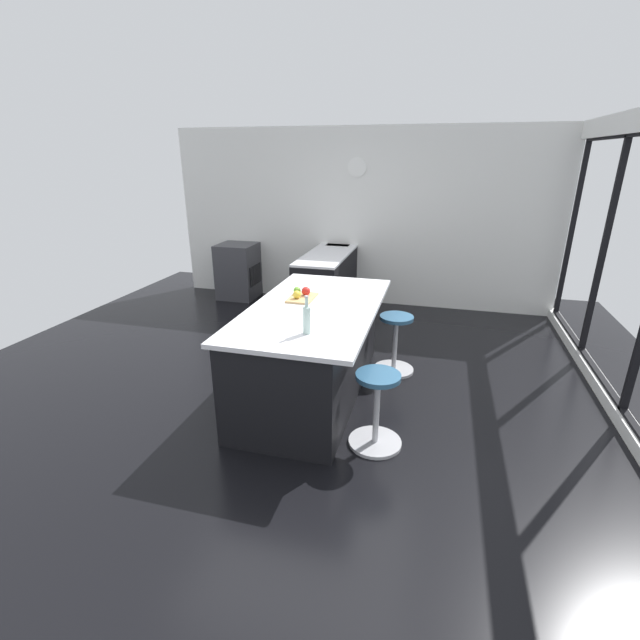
# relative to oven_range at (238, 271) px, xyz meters

# --- Properties ---
(ground_plane) EXTENTS (7.73, 7.73, 0.00)m
(ground_plane) POSITION_rel_oven_range_xyz_m (2.60, 1.93, -0.45)
(ground_plane) COLOR black
(interior_partition_left) EXTENTS (0.15, 5.95, 2.67)m
(interior_partition_left) POSITION_rel_oven_range_xyz_m (-0.35, 1.93, 0.89)
(interior_partition_left) COLOR silver
(interior_partition_left) RESTS_ON ground_plane
(sink_cabinet) EXTENTS (2.59, 0.60, 1.21)m
(sink_cabinet) POSITION_rel_oven_range_xyz_m (-0.00, 1.65, 0.02)
(sink_cabinet) COLOR black
(sink_cabinet) RESTS_ON ground_plane
(oven_range) EXTENTS (0.60, 0.61, 0.90)m
(oven_range) POSITION_rel_oven_range_xyz_m (0.00, 0.00, 0.00)
(oven_range) COLOR #38383D
(oven_range) RESTS_ON ground_plane
(kitchen_island) EXTENTS (2.20, 1.16, 0.93)m
(kitchen_island) POSITION_rel_oven_range_xyz_m (2.80, 2.07, 0.02)
(kitchen_island) COLOR black
(kitchen_island) RESTS_ON ground_plane
(stool_by_window) EXTENTS (0.44, 0.44, 0.65)m
(stool_by_window) POSITION_rel_oven_range_xyz_m (2.10, 2.83, -0.14)
(stool_by_window) COLOR #B7B7BC
(stool_by_window) RESTS_ON ground_plane
(stool_middle) EXTENTS (0.44, 0.44, 0.65)m
(stool_middle) POSITION_rel_oven_range_xyz_m (3.49, 2.83, -0.14)
(stool_middle) COLOR #B7B7BC
(stool_middle) RESTS_ON ground_plane
(cutting_board) EXTENTS (0.36, 0.24, 0.02)m
(cutting_board) POSITION_rel_oven_range_xyz_m (2.62, 1.94, 0.49)
(cutting_board) COLOR tan
(cutting_board) RESTS_ON kitchen_island
(apple_red) EXTENTS (0.09, 0.09, 0.09)m
(apple_red) POSITION_rel_oven_range_xyz_m (2.56, 1.96, 0.54)
(apple_red) COLOR red
(apple_red) RESTS_ON cutting_board
(apple_yellow) EXTENTS (0.08, 0.08, 0.08)m
(apple_yellow) POSITION_rel_oven_range_xyz_m (2.68, 1.90, 0.54)
(apple_yellow) COLOR gold
(apple_yellow) RESTS_ON cutting_board
(apple_green) EXTENTS (0.07, 0.07, 0.07)m
(apple_green) POSITION_rel_oven_range_xyz_m (2.54, 1.86, 0.53)
(apple_green) COLOR #609E2D
(apple_green) RESTS_ON cutting_board
(water_bottle) EXTENTS (0.06, 0.06, 0.31)m
(water_bottle) POSITION_rel_oven_range_xyz_m (3.48, 2.24, 0.60)
(water_bottle) COLOR silver
(water_bottle) RESTS_ON kitchen_island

